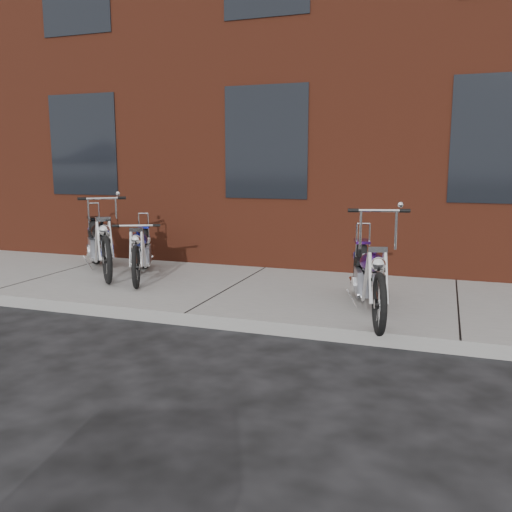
% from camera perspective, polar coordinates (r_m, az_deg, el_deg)
% --- Properties ---
extents(ground, '(120.00, 120.00, 0.00)m').
position_cam_1_polar(ground, '(6.39, -7.53, -7.30)').
color(ground, black).
rests_on(ground, ground).
extents(sidewalk, '(22.00, 3.00, 0.15)m').
position_cam_1_polar(sidewalk, '(7.69, -2.51, -3.74)').
color(sidewalk, gray).
rests_on(sidewalk, ground).
extents(building_brick, '(22.00, 10.00, 8.00)m').
position_cam_1_polar(building_brick, '(13.90, 7.88, 18.43)').
color(building_brick, '#602515').
rests_on(building_brick, ground).
extents(chopper_purple, '(0.76, 2.19, 1.26)m').
position_cam_1_polar(chopper_purple, '(6.36, 11.78, -2.35)').
color(chopper_purple, black).
rests_on(chopper_purple, sidewalk).
extents(chopper_blue, '(1.02, 1.95, 0.92)m').
position_cam_1_polar(chopper_blue, '(8.41, -12.00, 0.39)').
color(chopper_blue, black).
rests_on(chopper_blue, sidewalk).
extents(chopper_third, '(1.69, 1.90, 1.23)m').
position_cam_1_polar(chopper_third, '(8.92, -16.12, 1.11)').
color(chopper_third, black).
rests_on(chopper_third, sidewalk).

